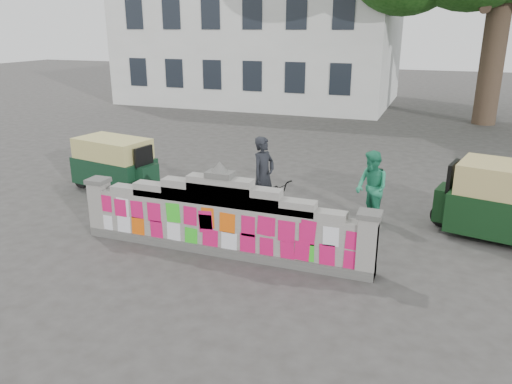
% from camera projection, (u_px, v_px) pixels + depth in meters
% --- Properties ---
extents(ground, '(100.00, 100.00, 0.00)m').
position_uv_depth(ground, '(222.00, 253.00, 10.59)').
color(ground, '#383533').
rests_on(ground, ground).
extents(parapet_wall, '(6.48, 0.44, 2.01)m').
position_uv_depth(parapet_wall, '(221.00, 220.00, 10.35)').
color(parapet_wall, '#4C4C49').
rests_on(parapet_wall, ground).
extents(building, '(16.00, 10.00, 8.90)m').
position_uv_depth(building, '(263.00, 35.00, 31.18)').
color(building, silver).
rests_on(building, ground).
extents(cyclist_bike, '(2.23, 1.39, 1.11)m').
position_uv_depth(cyclist_bike, '(263.00, 201.00, 12.10)').
color(cyclist_bike, black).
rests_on(cyclist_bike, ground).
extents(cyclist_rider, '(0.65, 0.80, 1.88)m').
position_uv_depth(cyclist_rider, '(263.00, 185.00, 11.98)').
color(cyclist_rider, black).
rests_on(cyclist_rider, ground).
extents(pedestrian, '(1.08, 1.10, 1.79)m').
position_uv_depth(pedestrian, '(371.00, 188.00, 11.97)').
color(pedestrian, '#278F66').
rests_on(pedestrian, ground).
extents(rickshaw_left, '(2.78, 1.65, 1.50)m').
position_uv_depth(rickshaw_left, '(116.00, 163.00, 14.58)').
color(rickshaw_left, '#10311D').
rests_on(rickshaw_left, ground).
extents(rickshaw_right, '(3.21, 1.99, 1.72)m').
position_uv_depth(rickshaw_right, '(512.00, 202.00, 10.99)').
color(rickshaw_right, black).
rests_on(rickshaw_right, ground).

